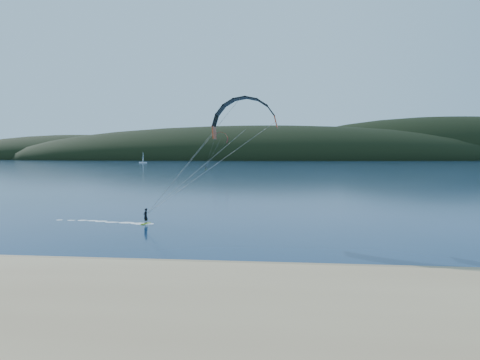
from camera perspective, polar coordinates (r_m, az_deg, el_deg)
The scene contains 6 objects.
ground at distance 25.28m, azimuth -13.79°, elevation -12.53°, with size 1800.00×1800.00×0.00m, color #071F39.
wet_sand at distance 29.40m, azimuth -10.70°, elevation -10.19°, with size 220.00×2.50×0.10m.
headland at distance 768.18m, azimuth 5.96°, elevation 2.48°, with size 1200.00×310.00×140.00m.
kitesurfer_near at distance 41.45m, azimuth -0.48°, elevation 5.50°, with size 24.02×5.91×13.05m.
kitesurfer_far at distance 225.20m, azimuth -2.43°, elevation 4.98°, with size 12.98×8.06×18.17m.
sailboat at distance 443.55m, azimuth -11.90°, elevation 2.17°, with size 7.54×4.74×10.55m.
Camera 1 is at (8.54, -22.83, 6.73)m, focal length 34.51 mm.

